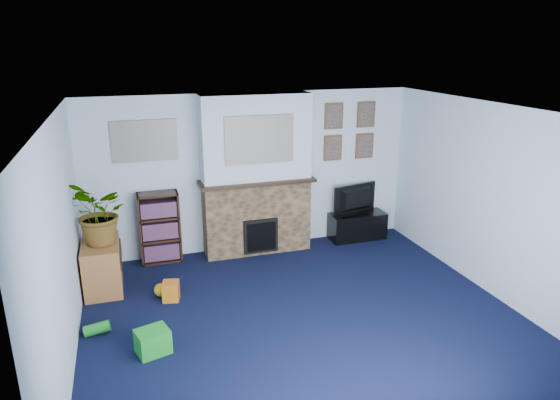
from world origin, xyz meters
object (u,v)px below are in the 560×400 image
object	(u,v)px
tv_stand	(357,225)
bookshelf	(160,229)
television	(358,199)
sideboard	(102,263)

from	to	relation	value
tv_stand	bookshelf	distance (m)	3.15
television	tv_stand	bearing A→B (deg)	76.60
tv_stand	bookshelf	size ratio (longest dim) A/B	0.87
bookshelf	tv_stand	bearing A→B (deg)	-1.40
television	bookshelf	distance (m)	3.14
bookshelf	television	bearing A→B (deg)	-1.03
television	sideboard	bearing A→B (deg)	-4.93
tv_stand	television	xyz separation A→B (m)	(0.00, 0.02, 0.44)
bookshelf	sideboard	world-z (taller)	bookshelf
television	bookshelf	size ratio (longest dim) A/B	0.77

